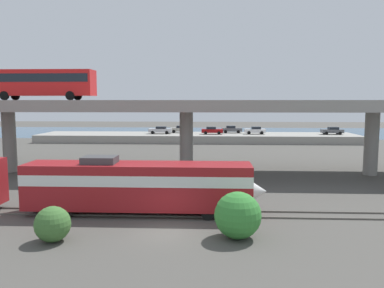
# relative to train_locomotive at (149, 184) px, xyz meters

# --- Properties ---
(ground_plane) EXTENTS (260.00, 260.00, 0.00)m
(ground_plane) POSITION_rel_train_locomotive_xyz_m (1.66, -4.00, -2.19)
(ground_plane) COLOR #4C4944
(rail_strip_near) EXTENTS (110.00, 0.12, 0.12)m
(rail_strip_near) POSITION_rel_train_locomotive_xyz_m (1.66, -0.75, -2.13)
(rail_strip_near) COLOR #59544C
(rail_strip_near) RESTS_ON ground_plane
(rail_strip_far) EXTENTS (110.00, 0.12, 0.12)m
(rail_strip_far) POSITION_rel_train_locomotive_xyz_m (1.66, 0.75, -2.13)
(rail_strip_far) COLOR #59544C
(rail_strip_far) RESTS_ON ground_plane
(train_locomotive) EXTENTS (17.31, 3.04, 4.18)m
(train_locomotive) POSITION_rel_train_locomotive_xyz_m (0.00, 0.00, 0.00)
(train_locomotive) COLOR maroon
(train_locomotive) RESTS_ON ground_plane
(highway_overpass) EXTENTS (96.00, 10.50, 8.23)m
(highway_overpass) POSITION_rel_train_locomotive_xyz_m (1.66, 16.00, 5.19)
(highway_overpass) COLOR gray
(highway_overpass) RESTS_ON ground_plane
(transit_bus_on_overpass) EXTENTS (12.00, 2.68, 3.40)m
(transit_bus_on_overpass) POSITION_rel_train_locomotive_xyz_m (-14.87, 16.36, 8.10)
(transit_bus_on_overpass) COLOR red
(transit_bus_on_overpass) RESTS_ON highway_overpass
(pier_parking_lot) EXTENTS (63.51, 10.88, 1.53)m
(pier_parking_lot) POSITION_rel_train_locomotive_xyz_m (1.66, 51.00, -1.43)
(pier_parking_lot) COLOR gray
(pier_parking_lot) RESTS_ON ground_plane
(parked_car_0) EXTENTS (4.16, 1.84, 1.50)m
(parked_car_0) POSITION_rel_train_locomotive_xyz_m (-1.95, 53.58, 0.11)
(parked_car_0) COLOR #9E998C
(parked_car_0) RESTS_ON pier_parking_lot
(parked_car_1) EXTENTS (4.24, 1.83, 1.50)m
(parked_car_1) POSITION_rel_train_locomotive_xyz_m (28.56, 50.77, 0.11)
(parked_car_1) COLOR #515459
(parked_car_1) RESTS_ON pier_parking_lot
(parked_car_2) EXTENTS (4.62, 1.90, 1.50)m
(parked_car_2) POSITION_rel_train_locomotive_xyz_m (-5.82, 50.85, 0.11)
(parked_car_2) COLOR #B7B7BC
(parked_car_2) RESTS_ON pier_parking_lot
(parked_car_3) EXTENTS (4.27, 1.91, 1.50)m
(parked_car_3) POSITION_rel_train_locomotive_xyz_m (4.68, 50.35, 0.11)
(parked_car_3) COLOR maroon
(parked_car_3) RESTS_ON pier_parking_lot
(parked_car_4) EXTENTS (4.24, 1.92, 1.50)m
(parked_car_4) POSITION_rel_train_locomotive_xyz_m (8.76, 53.72, 0.11)
(parked_car_4) COLOR #515459
(parked_car_4) RESTS_ON pier_parking_lot
(parked_car_5) EXTENTS (4.10, 1.96, 1.50)m
(parked_car_5) POSITION_rel_train_locomotive_xyz_m (13.36, 51.07, 0.11)
(parked_car_5) COLOR silver
(parked_car_5) RESTS_ON pier_parking_lot
(harbor_water) EXTENTS (140.00, 36.00, 0.01)m
(harbor_water) POSITION_rel_train_locomotive_xyz_m (1.66, 74.00, -2.19)
(harbor_water) COLOR #2D5170
(harbor_water) RESTS_ON ground_plane
(shrub_left) EXTENTS (2.08, 2.08, 2.08)m
(shrub_left) POSITION_rel_train_locomotive_xyz_m (-4.74, -5.84, -1.15)
(shrub_left) COLOR #3E6D32
(shrub_left) RESTS_ON ground_plane
(shrub_right) EXTENTS (2.80, 2.80, 2.80)m
(shrub_right) POSITION_rel_train_locomotive_xyz_m (6.02, -4.76, -0.79)
(shrub_right) COLOR #368535
(shrub_right) RESTS_ON ground_plane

